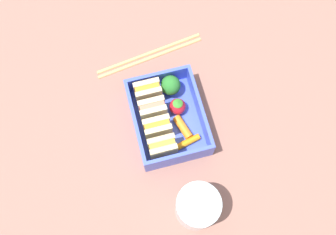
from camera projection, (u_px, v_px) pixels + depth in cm
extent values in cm
cube|color=#916154|center=(168.00, 124.00, 68.34)|extent=(120.00, 120.00, 2.00)
cube|color=blue|center=(168.00, 121.00, 66.83)|extent=(15.54, 12.00, 1.20)
cube|color=blue|center=(136.00, 124.00, 63.89)|extent=(15.54, 0.60, 4.03)
cube|color=blue|center=(200.00, 109.00, 64.85)|extent=(15.54, 0.60, 4.03)
cube|color=blue|center=(179.00, 158.00, 61.95)|extent=(0.60, 10.80, 4.03)
cube|color=blue|center=(157.00, 78.00, 66.79)|extent=(0.60, 10.80, 4.03)
cube|color=#D4BD81|center=(164.00, 152.00, 61.92)|extent=(0.90, 4.59, 4.66)
cube|color=yellow|center=(162.00, 147.00, 62.21)|extent=(0.90, 4.22, 4.29)
cube|color=#D4BD81|center=(161.00, 142.00, 62.50)|extent=(0.90, 4.59, 4.66)
cube|color=beige|center=(159.00, 133.00, 63.03)|extent=(0.90, 4.59, 4.66)
cube|color=orange|center=(157.00, 128.00, 63.32)|extent=(0.90, 4.22, 4.29)
cube|color=beige|center=(156.00, 123.00, 63.61)|extent=(0.90, 4.59, 4.66)
cube|color=beige|center=(154.00, 115.00, 64.14)|extent=(0.90, 4.59, 4.66)
cube|color=#D87259|center=(153.00, 110.00, 64.43)|extent=(0.90, 4.22, 4.29)
cube|color=beige|center=(151.00, 105.00, 64.72)|extent=(0.90, 4.59, 4.66)
cube|color=#D4B489|center=(149.00, 97.00, 65.26)|extent=(0.90, 4.59, 4.66)
cube|color=orange|center=(148.00, 92.00, 65.55)|extent=(0.90, 4.22, 4.29)
cube|color=#D4B489|center=(147.00, 88.00, 65.84)|extent=(0.90, 4.59, 4.66)
cylinder|color=orange|center=(186.00, 143.00, 64.30)|extent=(2.24, 5.19, 1.12)
cylinder|color=orange|center=(183.00, 127.00, 65.08)|extent=(4.57, 2.66, 1.46)
sphere|color=red|center=(178.00, 106.00, 65.59)|extent=(2.91, 2.91, 2.91)
cone|color=#3D8E2F|center=(178.00, 103.00, 63.93)|extent=(1.75, 1.75, 0.60)
cylinder|color=#87CF61|center=(170.00, 90.00, 67.58)|extent=(1.02, 1.02, 1.24)
sphere|color=#29752B|center=(171.00, 85.00, 65.82)|extent=(3.56, 3.56, 3.56)
cylinder|color=tan|center=(149.00, 58.00, 71.42)|extent=(3.84, 21.06, 0.70)
cylinder|color=tan|center=(147.00, 53.00, 71.74)|extent=(3.84, 21.06, 0.70)
cylinder|color=silver|center=(197.00, 207.00, 58.53)|extent=(6.80, 6.80, 7.95)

